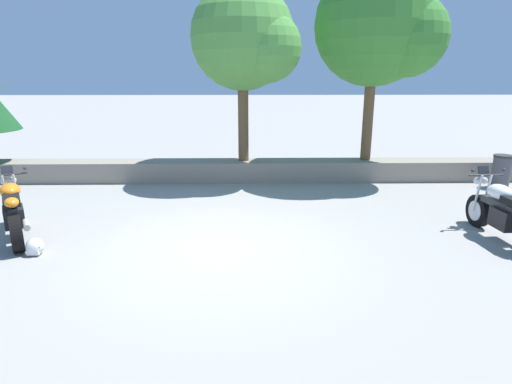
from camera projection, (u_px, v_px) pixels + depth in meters
ground_plane at (217, 248)px, 7.04m from camera, size 120.00×120.00×0.00m
stone_wall at (229, 170)px, 11.59m from camera, size 36.00×0.80×0.55m
motorcycle_orange_near_left at (13, 211)px, 7.40m from camera, size 1.21×1.86×1.18m
motorcycle_white_centre at (503, 213)px, 7.30m from camera, size 0.67×2.07×1.18m
rider_helmet at (35, 247)px, 6.75m from camera, size 0.28×0.28×0.28m
leafy_tree_mid_left at (248, 40)px, 10.63m from camera, size 2.82×2.69×4.56m
leafy_tree_mid_right at (381, 28)px, 10.67m from camera, size 3.27×3.11×5.08m
trash_bin at (501, 171)px, 10.76m from camera, size 0.46×0.46×0.86m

